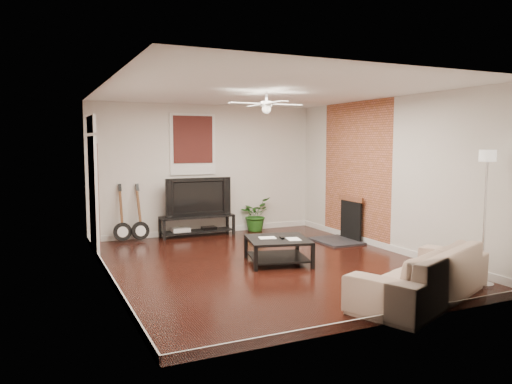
% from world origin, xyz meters
% --- Properties ---
extents(room, '(5.01, 6.01, 2.81)m').
position_xyz_m(room, '(0.00, 0.00, 1.40)').
color(room, black).
rests_on(room, ground).
extents(brick_accent, '(0.02, 2.20, 2.80)m').
position_xyz_m(brick_accent, '(2.49, 1.00, 1.40)').
color(brick_accent, '#A45A34').
rests_on(brick_accent, floor).
extents(fireplace, '(0.80, 1.10, 0.92)m').
position_xyz_m(fireplace, '(2.20, 1.00, 0.46)').
color(fireplace, black).
rests_on(fireplace, floor).
extents(window_back, '(1.00, 0.06, 1.30)m').
position_xyz_m(window_back, '(-0.30, 2.97, 1.95)').
color(window_back, black).
rests_on(window_back, wall_back).
extents(door_left, '(0.08, 1.00, 2.50)m').
position_xyz_m(door_left, '(-2.46, 1.90, 1.25)').
color(door_left, white).
rests_on(door_left, wall_left).
extents(tv_stand, '(1.58, 0.42, 0.44)m').
position_xyz_m(tv_stand, '(-0.29, 2.78, 0.22)').
color(tv_stand, black).
rests_on(tv_stand, floor).
extents(tv, '(1.41, 0.19, 0.81)m').
position_xyz_m(tv, '(-0.29, 2.80, 0.85)').
color(tv, black).
rests_on(tv, tv_stand).
extents(coffee_table, '(1.18, 1.18, 0.41)m').
position_xyz_m(coffee_table, '(0.20, -0.03, 0.21)').
color(coffee_table, black).
rests_on(coffee_table, floor).
extents(sofa, '(2.49, 1.75, 0.68)m').
position_xyz_m(sofa, '(1.00, -2.47, 0.34)').
color(sofa, tan).
rests_on(sofa, floor).
extents(floor_lamp, '(0.41, 0.41, 1.90)m').
position_xyz_m(floor_lamp, '(2.20, -2.37, 0.95)').
color(floor_lamp, white).
rests_on(floor_lamp, floor).
extents(potted_plant, '(0.89, 0.89, 0.75)m').
position_xyz_m(potted_plant, '(1.09, 2.82, 0.37)').
color(potted_plant, '#235D1A').
rests_on(potted_plant, floor).
extents(guitar_left, '(0.38, 0.27, 1.18)m').
position_xyz_m(guitar_left, '(-1.85, 2.75, 0.59)').
color(guitar_left, black).
rests_on(guitar_left, floor).
extents(guitar_right, '(0.40, 0.31, 1.18)m').
position_xyz_m(guitar_right, '(-1.50, 2.72, 0.59)').
color(guitar_right, black).
rests_on(guitar_right, floor).
extents(ceiling_fan, '(1.24, 1.24, 0.32)m').
position_xyz_m(ceiling_fan, '(0.00, 0.00, 2.60)').
color(ceiling_fan, white).
rests_on(ceiling_fan, ceiling).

